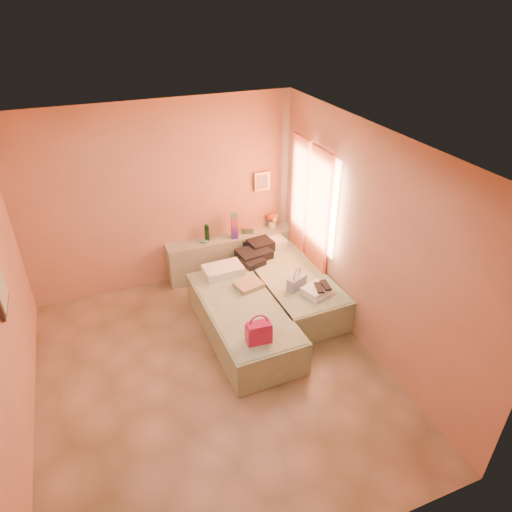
{
  "coord_description": "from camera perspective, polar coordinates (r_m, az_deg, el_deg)",
  "views": [
    {
      "loc": [
        -1.0,
        -3.9,
        4.08
      ],
      "look_at": [
        0.9,
        0.85,
        1.01
      ],
      "focal_mm": 32.0,
      "sensor_mm": 36.0,
      "label": 1
    }
  ],
  "objects": [
    {
      "name": "flower_vase",
      "position": [
        7.42,
        2.04,
        4.62
      ],
      "size": [
        0.23,
        0.23,
        0.28
      ],
      "primitive_type": "cube",
      "rotation": [
        0.0,
        0.0,
        0.06
      ],
      "color": "white",
      "rests_on": "headboard_ledge"
    },
    {
      "name": "bed_left",
      "position": [
        6.09,
        -1.66,
        -8.01
      ],
      "size": [
        0.95,
        2.02,
        0.5
      ],
      "primitive_type": "cube",
      "rotation": [
        0.0,
        0.0,
        0.03
      ],
      "color": "#A0B995",
      "rests_on": "ground"
    },
    {
      "name": "headboard_ledge",
      "position": [
        7.35,
        -3.11,
        0.18
      ],
      "size": [
        2.05,
        0.3,
        0.65
      ],
      "primitive_type": "cube",
      "color": "#99A284",
      "rests_on": "ground"
    },
    {
      "name": "room_walls",
      "position": [
        5.16,
        -6.06,
        4.41
      ],
      "size": [
        4.02,
        4.51,
        2.81
      ],
      "color": "tan",
      "rests_on": "ground"
    },
    {
      "name": "small_dish",
      "position": [
        7.07,
        -6.46,
        1.82
      ],
      "size": [
        0.12,
        0.12,
        0.03
      ],
      "primitive_type": "cylinder",
      "rotation": [
        0.0,
        0.0,
        -0.06
      ],
      "color": "#4B8A64",
      "rests_on": "headboard_ledge"
    },
    {
      "name": "rainbow_box",
      "position": [
        7.06,
        -2.74,
        3.78
      ],
      "size": [
        0.11,
        0.11,
        0.42
      ],
      "primitive_type": "cube",
      "rotation": [
        0.0,
        0.0,
        -0.14
      ],
      "color": "#B71648",
      "rests_on": "headboard_ledge"
    },
    {
      "name": "sandal_pair",
      "position": [
        6.14,
        8.34,
        -3.82
      ],
      "size": [
        0.23,
        0.27,
        0.02
      ],
      "primitive_type": "cube",
      "rotation": [
        0.0,
        0.0,
        -0.26
      ],
      "color": "black",
      "rests_on": "towel_stack"
    },
    {
      "name": "bed_right",
      "position": [
        6.74,
        4.09,
        -3.77
      ],
      "size": [
        0.95,
        2.02,
        0.5
      ],
      "primitive_type": "cube",
      "rotation": [
        0.0,
        0.0,
        0.03
      ],
      "color": "#A0B995",
      "rests_on": "ground"
    },
    {
      "name": "blue_handbag",
      "position": [
        6.21,
        5.1,
        -3.36
      ],
      "size": [
        0.31,
        0.23,
        0.18
      ],
      "primitive_type": "cube",
      "rotation": [
        0.0,
        0.0,
        0.42
      ],
      "color": "#3C5790",
      "rests_on": "bed_right"
    },
    {
      "name": "green_book",
      "position": [
        7.31,
        -1.0,
        3.08
      ],
      "size": [
        0.21,
        0.18,
        0.03
      ],
      "primitive_type": "cube",
      "rotation": [
        0.0,
        0.0,
        -0.39
      ],
      "color": "#264831",
      "rests_on": "headboard_ledge"
    },
    {
      "name": "ground",
      "position": [
        5.73,
        -5.41,
        -14.6
      ],
      "size": [
        4.5,
        4.5,
        0.0
      ],
      "primitive_type": "plane",
      "color": "tan",
      "rests_on": "ground"
    },
    {
      "name": "clothes_pile",
      "position": [
        6.9,
        0.09,
        0.46
      ],
      "size": [
        0.62,
        0.62,
        0.16
      ],
      "primitive_type": "cube",
      "rotation": [
        0.0,
        0.0,
        0.17
      ],
      "color": "black",
      "rests_on": "bed_right"
    },
    {
      "name": "water_bottle",
      "position": [
        7.06,
        -6.15,
        2.91
      ],
      "size": [
        0.09,
        0.09,
        0.27
      ],
      "primitive_type": "cylinder",
      "rotation": [
        0.0,
        0.0,
        -0.24
      ],
      "color": "#153B1C",
      "rests_on": "headboard_ledge"
    },
    {
      "name": "khaki_garment",
      "position": [
        6.26,
        -0.9,
        -3.62
      ],
      "size": [
        0.41,
        0.36,
        0.06
      ],
      "primitive_type": "cube",
      "rotation": [
        0.0,
        0.0,
        0.22
      ],
      "color": "tan",
      "rests_on": "bed_left"
    },
    {
      "name": "towel_stack",
      "position": [
        6.16,
        7.75,
        -4.35
      ],
      "size": [
        0.43,
        0.4,
        0.1
      ],
      "primitive_type": "cube",
      "rotation": [
        0.0,
        0.0,
        0.32
      ],
      "color": "white",
      "rests_on": "bed_right"
    },
    {
      "name": "magenta_handbag",
      "position": [
        5.31,
        0.33,
        -9.46
      ],
      "size": [
        0.3,
        0.19,
        0.27
      ],
      "primitive_type": "cube",
      "rotation": [
        0.0,
        0.0,
        -0.08
      ],
      "color": "#B71648",
      "rests_on": "bed_left"
    }
  ]
}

